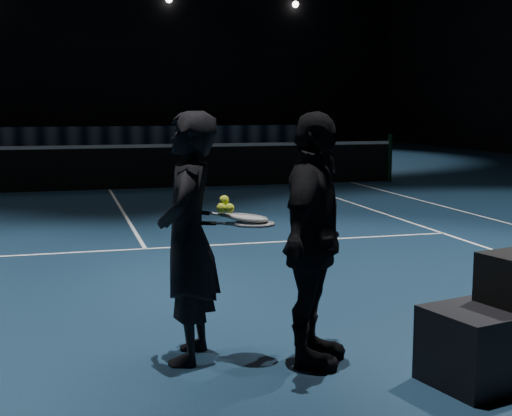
# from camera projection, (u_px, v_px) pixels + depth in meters

# --- Properties ---
(floor) EXTENTS (36.00, 36.00, 0.00)m
(floor) POSITION_uv_depth(u_px,v_px,m) (110.00, 190.00, 14.91)
(floor) COLOR #0D1F30
(floor) RESTS_ON ground
(wall_back) EXTENTS (30.00, 0.00, 30.00)m
(wall_back) POSITION_uv_depth(u_px,v_px,m) (79.00, 31.00, 31.38)
(wall_back) COLOR black
(wall_back) RESTS_ON ground
(court_lines) EXTENTS (10.98, 23.78, 0.01)m
(court_lines) POSITION_uv_depth(u_px,v_px,m) (110.00, 190.00, 14.91)
(court_lines) COLOR white
(court_lines) RESTS_ON floor
(net_post_right) EXTENTS (0.10, 0.10, 1.10)m
(net_post_right) POSITION_uv_depth(u_px,v_px,m) (390.00, 158.00, 16.51)
(net_post_right) COLOR black
(net_post_right) RESTS_ON floor
(net_mesh) EXTENTS (12.80, 0.02, 0.86)m
(net_mesh) POSITION_uv_depth(u_px,v_px,m) (109.00, 169.00, 14.85)
(net_mesh) COLOR black
(net_mesh) RESTS_ON floor
(net_tape) EXTENTS (12.80, 0.03, 0.07)m
(net_tape) POSITION_uv_depth(u_px,v_px,m) (109.00, 147.00, 14.78)
(net_tape) COLOR white
(net_tape) RESTS_ON net_mesh
(sponsor_backdrop) EXTENTS (22.00, 0.15, 0.90)m
(sponsor_backdrop) POSITION_uv_depth(u_px,v_px,m) (84.00, 137.00, 29.64)
(sponsor_backdrop) COLOR black
(sponsor_backdrop) RESTS_ON floor
(player_a) EXTENTS (0.61, 0.73, 1.72)m
(player_a) POSITION_uv_depth(u_px,v_px,m) (188.00, 238.00, 4.86)
(player_a) COLOR black
(player_a) RESTS_ON floor
(player_b) EXTENTS (0.90, 1.08, 1.72)m
(player_b) POSITION_uv_depth(u_px,v_px,m) (313.00, 240.00, 4.78)
(player_b) COLOR black
(player_b) RESTS_ON floor
(racket_lower) EXTENTS (0.71, 0.45, 0.03)m
(racket_lower) POSITION_uv_depth(u_px,v_px,m) (254.00, 224.00, 4.80)
(racket_lower) COLOR black
(racket_lower) RESTS_ON player_a
(racket_upper) EXTENTS (0.71, 0.41, 0.10)m
(racket_upper) POSITION_uv_depth(u_px,v_px,m) (247.00, 217.00, 4.84)
(racket_upper) COLOR black
(racket_upper) RESTS_ON player_b
(tennis_balls) EXTENTS (0.12, 0.10, 0.12)m
(tennis_balls) POSITION_uv_depth(u_px,v_px,m) (225.00, 206.00, 4.81)
(tennis_balls) COLOR #C6E730
(tennis_balls) RESTS_ON racket_upper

